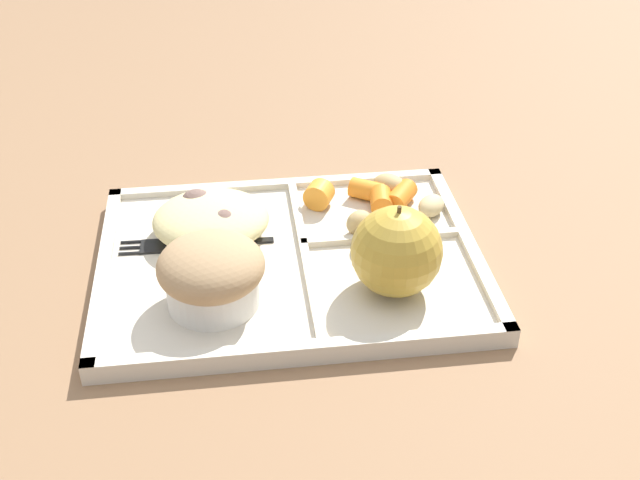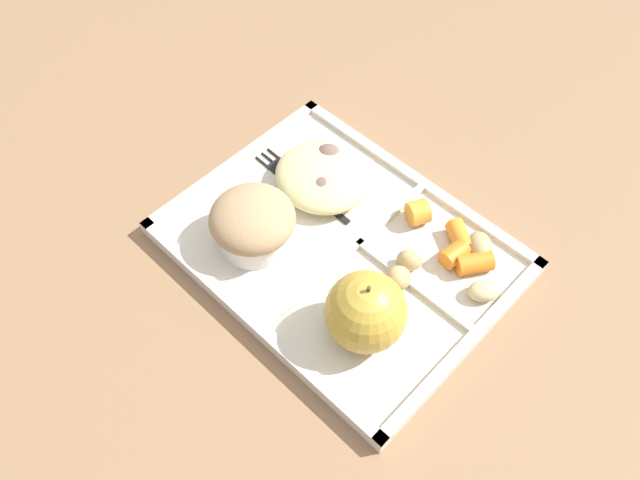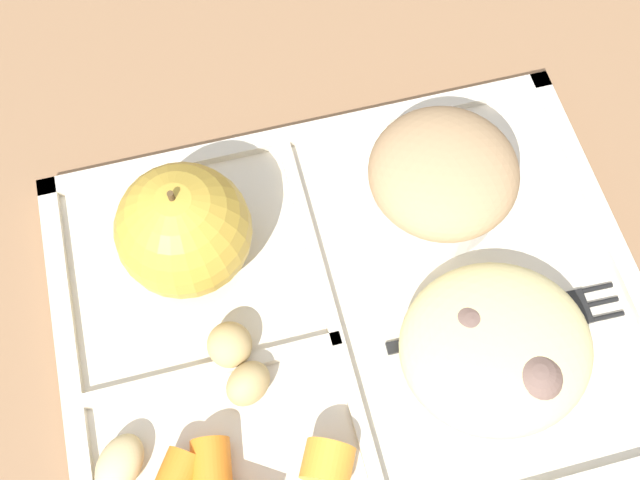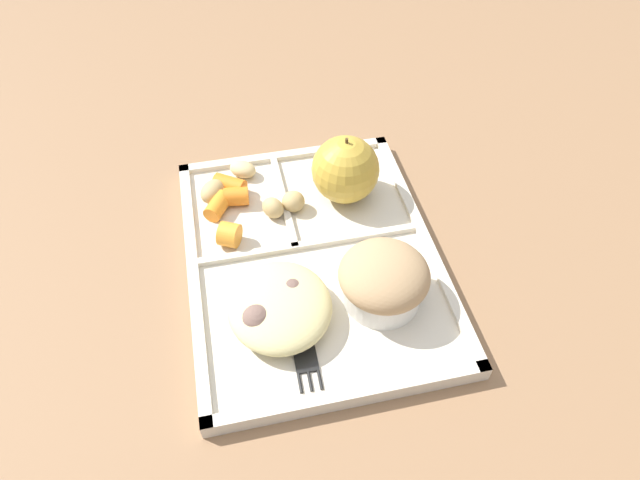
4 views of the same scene
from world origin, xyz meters
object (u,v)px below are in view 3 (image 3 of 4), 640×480
(bran_muffin, at_px, (442,179))
(green_apple, at_px, (184,231))
(plastic_fork, at_px, (527,319))
(lunch_tray, at_px, (351,314))

(bran_muffin, bearing_deg, green_apple, 180.00)
(green_apple, bearing_deg, plastic_fork, -25.53)
(green_apple, bearing_deg, lunch_tray, -34.20)
(lunch_tray, height_order, green_apple, green_apple)
(green_apple, xyz_separation_m, plastic_fork, (0.19, -0.09, -0.04))
(lunch_tray, relative_size, bran_muffin, 3.85)
(green_apple, relative_size, bran_muffin, 0.93)
(green_apple, bearing_deg, bran_muffin, -0.00)
(plastic_fork, bearing_deg, lunch_tray, 163.03)
(bran_muffin, bearing_deg, plastic_fork, -71.95)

